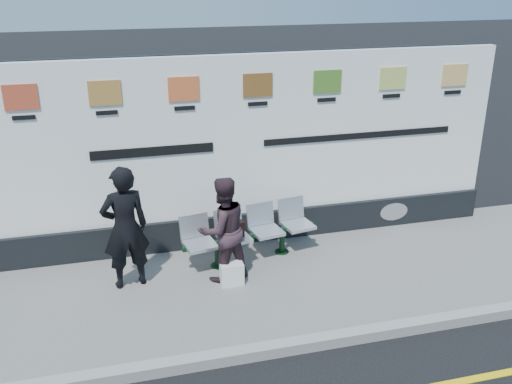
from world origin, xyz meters
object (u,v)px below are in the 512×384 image
Objects in this scene: woman_right at (223,229)px; bench at (251,246)px; woman_left at (125,228)px; billboard at (256,163)px.

bench is at bearing -156.72° from woman_right.
woman_left is 1.14× the size of woman_right.
bench is 1.17× the size of woman_left.
billboard is 3.89× the size of bench.
billboard is at bearing -142.47° from woman_right.
woman_right reaches higher than bench.
woman_right is (1.32, -0.16, -0.11)m from woman_left.
woman_left is (-2.11, -0.98, -0.42)m from billboard.
bench is at bearing 178.09° from woman_left.
billboard reaches higher than bench.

